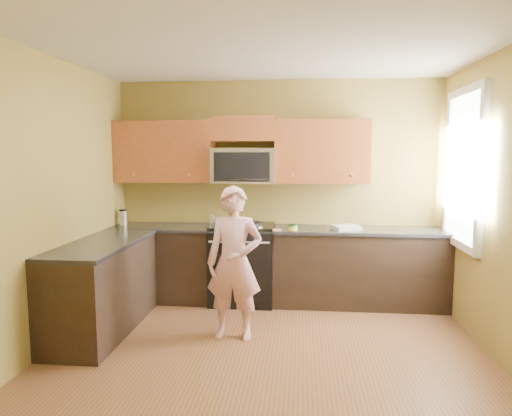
# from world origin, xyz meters

# --- Properties ---
(floor) EXTENTS (4.00, 4.00, 0.00)m
(floor) POSITION_xyz_m (0.00, 0.00, 0.00)
(floor) COLOR brown
(floor) RESTS_ON ground
(ceiling) EXTENTS (4.00, 4.00, 0.00)m
(ceiling) POSITION_xyz_m (0.00, 0.00, 2.70)
(ceiling) COLOR white
(ceiling) RESTS_ON ground
(wall_back) EXTENTS (4.00, 0.00, 4.00)m
(wall_back) POSITION_xyz_m (0.00, 2.00, 1.35)
(wall_back) COLOR olive
(wall_back) RESTS_ON ground
(wall_front) EXTENTS (4.00, 0.00, 4.00)m
(wall_front) POSITION_xyz_m (0.00, -2.00, 1.35)
(wall_front) COLOR olive
(wall_front) RESTS_ON ground
(wall_left) EXTENTS (0.00, 4.00, 4.00)m
(wall_left) POSITION_xyz_m (-2.00, 0.00, 1.35)
(wall_left) COLOR olive
(wall_left) RESTS_ON ground
(cabinet_back_run) EXTENTS (4.00, 0.60, 0.88)m
(cabinet_back_run) POSITION_xyz_m (0.00, 1.70, 0.44)
(cabinet_back_run) COLOR black
(cabinet_back_run) RESTS_ON floor
(cabinet_left_run) EXTENTS (0.60, 1.60, 0.88)m
(cabinet_left_run) POSITION_xyz_m (-1.70, 0.60, 0.44)
(cabinet_left_run) COLOR black
(cabinet_left_run) RESTS_ON floor
(countertop_back) EXTENTS (4.00, 0.62, 0.04)m
(countertop_back) POSITION_xyz_m (0.00, 1.69, 0.90)
(countertop_back) COLOR black
(countertop_back) RESTS_ON cabinet_back_run
(countertop_left) EXTENTS (0.62, 1.60, 0.04)m
(countertop_left) POSITION_xyz_m (-1.69, 0.60, 0.90)
(countertop_left) COLOR black
(countertop_left) RESTS_ON cabinet_left_run
(stove) EXTENTS (0.76, 0.65, 0.95)m
(stove) POSITION_xyz_m (-0.40, 1.68, 0.47)
(stove) COLOR black
(stove) RESTS_ON floor
(microwave) EXTENTS (0.76, 0.40, 0.42)m
(microwave) POSITION_xyz_m (-0.40, 1.80, 1.45)
(microwave) COLOR silver
(microwave) RESTS_ON wall_back
(upper_cab_left) EXTENTS (1.22, 0.33, 0.75)m
(upper_cab_left) POSITION_xyz_m (-1.39, 1.83, 1.45)
(upper_cab_left) COLOR brown
(upper_cab_left) RESTS_ON wall_back
(upper_cab_right) EXTENTS (1.12, 0.33, 0.75)m
(upper_cab_right) POSITION_xyz_m (0.54, 1.83, 1.45)
(upper_cab_right) COLOR brown
(upper_cab_right) RESTS_ON wall_back
(upper_cab_over_mw) EXTENTS (0.76, 0.33, 0.30)m
(upper_cab_over_mw) POSITION_xyz_m (-0.40, 1.83, 2.10)
(upper_cab_over_mw) COLOR brown
(upper_cab_over_mw) RESTS_ON wall_back
(window) EXTENTS (0.06, 1.06, 1.66)m
(window) POSITION_xyz_m (1.98, 1.20, 1.65)
(window) COLOR white
(window) RESTS_ON wall_right
(woman) EXTENTS (0.57, 0.40, 1.49)m
(woman) POSITION_xyz_m (-0.34, 0.57, 0.75)
(woman) COLOR pink
(woman) RESTS_ON floor
(frying_pan) EXTENTS (0.44, 0.57, 0.07)m
(frying_pan) POSITION_xyz_m (-0.29, 1.48, 0.95)
(frying_pan) COLOR black
(frying_pan) RESTS_ON stove
(butter_tub) EXTENTS (0.14, 0.14, 0.08)m
(butter_tub) POSITION_xyz_m (0.21, 1.52, 0.92)
(butter_tub) COLOR yellow
(butter_tub) RESTS_ON countertop_back
(toast_slice) EXTENTS (0.14, 0.14, 0.01)m
(toast_slice) POSITION_xyz_m (0.02, 1.47, 0.93)
(toast_slice) COLOR #B27F47
(toast_slice) RESTS_ON countertop_back
(napkin_a) EXTENTS (0.13, 0.14, 0.06)m
(napkin_a) POSITION_xyz_m (-0.19, 1.45, 0.95)
(napkin_a) COLOR silver
(napkin_a) RESTS_ON countertop_back
(napkin_b) EXTENTS (0.14, 0.15, 0.07)m
(napkin_b) POSITION_xyz_m (0.75, 1.62, 0.95)
(napkin_b) COLOR silver
(napkin_b) RESTS_ON countertop_back
(dish_towel) EXTENTS (0.37, 0.34, 0.05)m
(dish_towel) POSITION_xyz_m (0.82, 1.62, 0.95)
(dish_towel) COLOR white
(dish_towel) RESTS_ON countertop_back
(travel_mug) EXTENTS (0.10, 0.10, 0.20)m
(travel_mug) POSITION_xyz_m (-1.90, 1.71, 0.92)
(travel_mug) COLOR silver
(travel_mug) RESTS_ON countertop_back
(glass_c) EXTENTS (0.08, 0.08, 0.12)m
(glass_c) POSITION_xyz_m (-0.82, 1.91, 0.98)
(glass_c) COLOR silver
(glass_c) RESTS_ON countertop_back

